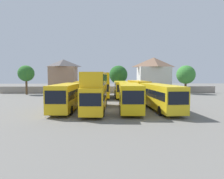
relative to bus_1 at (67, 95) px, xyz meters
name	(u,v)px	position (x,y,z in m)	size (l,w,h in m)	color
ground	(110,96)	(6.01, 17.82, -1.98)	(140.00, 140.00, 0.00)	slate
depot_boundary_wall	(109,90)	(6.01, 24.94, -1.08)	(56.00, 0.50, 1.80)	gray
bus_1	(67,95)	(0.00, 0.00, 0.00)	(2.97, 10.65, 3.48)	yellow
bus_2	(96,89)	(3.79, -0.45, 0.81)	(3.01, 11.74, 4.97)	yellow
bus_3	(130,95)	(8.22, -0.34, 0.01)	(3.17, 11.04, 3.50)	#E2B70F
bus_4	(160,95)	(12.33, 0.00, -0.04)	(3.12, 12.13, 3.39)	yellow
bus_5	(84,88)	(0.66, 14.76, -0.01)	(2.73, 11.37, 3.47)	#F1AF0F
bus_6	(102,84)	(4.23, 15.31, 0.92)	(3.15, 10.68, 5.18)	#ECB40E
bus_7	(121,88)	(8.33, 15.25, -0.07)	(2.74, 10.84, 3.35)	yellow
bus_8	(138,88)	(11.85, 14.61, 0.02)	(3.39, 10.32, 3.52)	#EDB012
house_terrace_left	(64,75)	(-7.75, 34.25, 2.85)	(7.84, 7.76, 9.49)	#9E7A60
house_terrace_centre	(153,74)	(20.00, 34.80, 3.24)	(9.84, 7.60, 10.23)	silver
tree_left_of_lot	(118,75)	(8.55, 27.44, 2.85)	(4.97, 4.97, 7.33)	brown
tree_behind_wall	(26,74)	(-14.08, 21.94, 3.10)	(3.84, 3.84, 7.05)	brown
tree_right_of_lot	(186,75)	(25.32, 22.94, 2.82)	(4.66, 4.66, 7.17)	brown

